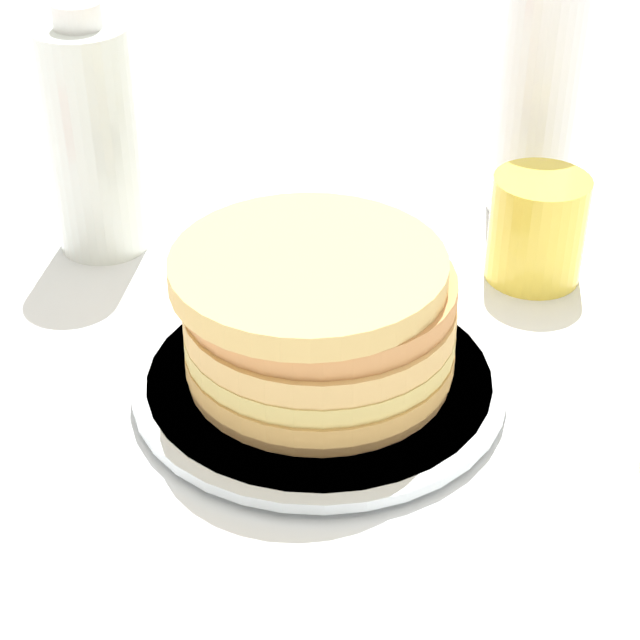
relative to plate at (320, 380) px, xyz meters
The scene contains 6 objects.
ground_plane 0.02m from the plate, 88.42° to the left, with size 4.00×4.00×0.00m, color white.
plate is the anchor object (origin of this frame).
pancake_stack 0.05m from the plate, 45.09° to the left, with size 0.18×0.18×0.09m.
juice_glass 0.22m from the plate, 140.22° to the right, with size 0.07×0.07×0.08m.
water_bottle_near 0.27m from the plate, 49.42° to the right, with size 0.07×0.07×0.19m.
water_bottle_mid 0.32m from the plate, 126.16° to the right, with size 0.07×0.07×0.23m.
Camera 1 is at (0.01, 0.53, 0.43)m, focal length 60.00 mm.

